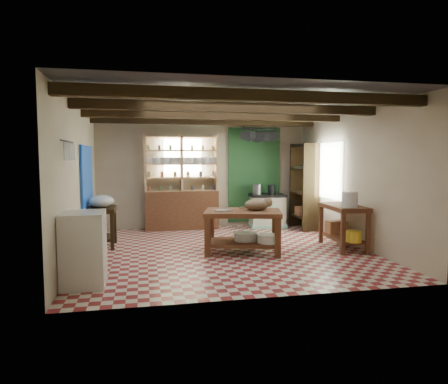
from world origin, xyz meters
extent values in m
cube|color=maroon|center=(0.00, 0.00, -0.01)|extent=(5.00, 5.00, 0.02)
cube|color=#424146|center=(0.00, 0.00, 2.60)|extent=(5.00, 5.00, 0.02)
cube|color=beige|center=(0.00, 2.50, 1.30)|extent=(5.00, 0.04, 2.60)
cube|color=beige|center=(0.00, -2.50, 1.30)|extent=(5.00, 0.04, 2.60)
cube|color=beige|center=(-2.50, 0.00, 1.30)|extent=(0.04, 5.00, 2.60)
cube|color=beige|center=(2.50, 0.00, 1.30)|extent=(0.04, 5.00, 2.60)
cube|color=#302211|center=(0.00, 0.00, 2.48)|extent=(5.00, 3.80, 0.15)
cube|color=blue|center=(-2.47, 0.90, 1.10)|extent=(0.04, 1.40, 1.60)
cube|color=#1F4E26|center=(1.25, 2.47, 1.25)|extent=(1.30, 0.04, 2.30)
cube|color=silver|center=(-0.50, 2.48, 1.70)|extent=(0.90, 0.02, 0.80)
cube|color=silver|center=(2.48, 1.00, 1.40)|extent=(0.02, 1.30, 1.20)
cube|color=black|center=(-2.44, -1.20, 1.78)|extent=(0.06, 0.90, 0.28)
cube|color=black|center=(1.25, 2.05, 2.18)|extent=(0.86, 0.12, 0.36)
cube|color=tan|center=(-0.55, 2.31, 1.10)|extent=(1.70, 0.34, 2.20)
cube|color=#302211|center=(2.28, 1.80, 1.00)|extent=(0.40, 0.86, 2.00)
cube|color=brown|center=(0.28, -0.21, 0.37)|extent=(1.50, 1.19, 0.75)
cube|color=beige|center=(1.49, 2.15, 0.40)|extent=(0.85, 0.61, 0.80)
cube|color=#302211|center=(-2.20, 0.73, 0.38)|extent=(0.52, 0.75, 0.75)
cube|color=silver|center=(-2.22, -1.54, 0.48)|extent=(0.54, 0.65, 0.97)
cube|color=brown|center=(2.18, -0.27, 0.40)|extent=(0.64, 1.16, 0.81)
ellipsoid|color=#9A7D59|center=(0.53, -0.23, 0.85)|extent=(0.47, 0.37, 0.20)
cylinder|color=#939299|center=(-0.07, -0.17, 0.76)|extent=(0.37, 0.37, 0.02)
cylinder|color=silver|center=(0.34, -0.18, 0.27)|extent=(0.50, 0.50, 0.14)
cylinder|color=silver|center=(0.69, -0.42, 0.27)|extent=(0.50, 0.50, 0.14)
cylinder|color=#939299|center=(1.24, 2.17, 0.92)|extent=(0.23, 0.23, 0.24)
cylinder|color=black|center=(1.59, 2.14, 0.91)|extent=(0.19, 0.19, 0.22)
ellipsoid|color=silver|center=(-2.20, 0.73, 0.87)|extent=(0.46, 0.46, 0.23)
cylinder|color=silver|center=(2.10, -0.62, 0.94)|extent=(0.29, 0.29, 0.27)
cube|color=#9B633E|center=(2.20, 0.03, 0.34)|extent=(0.37, 0.31, 0.25)
cylinder|color=gold|center=(2.15, -0.72, 0.31)|extent=(0.28, 0.28, 0.19)
camera|label=1|loc=(-1.45, -6.97, 1.69)|focal=32.00mm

